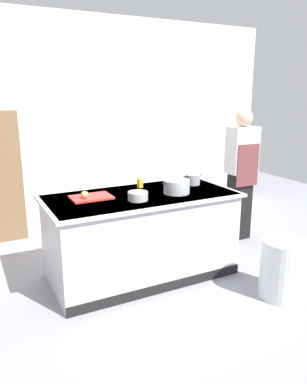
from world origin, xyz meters
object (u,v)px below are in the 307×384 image
at_px(onion, 85,195).
at_px(juice_cup, 140,183).
at_px(trash_bin, 284,269).
at_px(person_chef, 241,172).
at_px(stock_pot, 177,186).
at_px(sauce_pan, 192,179).
at_px(mixing_bowl, 138,196).

xyz_separation_m(onion, juice_cup, (0.70, 0.22, -0.01)).
distance_m(onion, juice_cup, 0.73).
bearing_deg(trash_bin, person_chef, 66.52).
bearing_deg(juice_cup, stock_pot, -59.19).
xyz_separation_m(sauce_pan, trash_bin, (0.30, -1.16, -0.67)).
relative_size(trash_bin, person_chef, 0.33).
relative_size(onion, mixing_bowl, 0.38).
distance_m(juice_cup, person_chef, 1.51).
bearing_deg(onion, trash_bin, -34.34).
height_order(juice_cup, person_chef, person_chef).
height_order(stock_pot, juice_cup, stock_pot).
distance_m(sauce_pan, juice_cup, 0.61).
bearing_deg(onion, juice_cup, 17.34).
relative_size(sauce_pan, mixing_bowl, 1.22).
bearing_deg(juice_cup, person_chef, 3.71).
bearing_deg(onion, stock_pot, -10.72).
distance_m(stock_pot, person_chef, 1.37).
relative_size(onion, juice_cup, 0.74).
height_order(stock_pot, sauce_pan, stock_pot).
height_order(onion, stock_pot, stock_pot).
xyz_separation_m(onion, sauce_pan, (1.29, 0.07, 0.00)).
bearing_deg(stock_pot, sauce_pan, 34.83).
bearing_deg(juice_cup, trash_bin, -55.56).
height_order(mixing_bowl, juice_cup, juice_cup).
height_order(onion, mixing_bowl, onion).
relative_size(stock_pot, mixing_bowl, 1.73).
height_order(onion, sauce_pan, sauce_pan).
bearing_deg(trash_bin, mixing_bowl, 143.11).
xyz_separation_m(sauce_pan, juice_cup, (-0.59, 0.15, -0.01)).
distance_m(juice_cup, trash_bin, 1.72).
distance_m(mixing_bowl, person_chef, 1.83).
relative_size(onion, stock_pot, 0.22).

